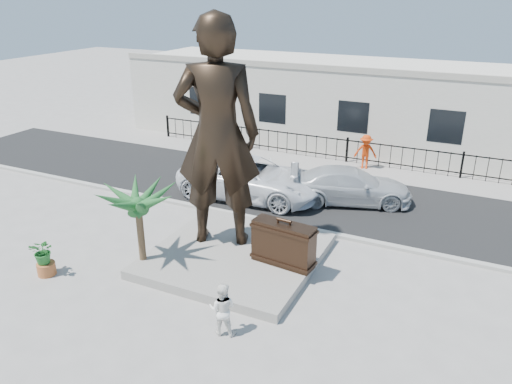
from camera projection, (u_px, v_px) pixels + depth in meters
ground at (227, 286)px, 14.97m from camera, size 100.00×100.00×0.00m
street at (315, 194)px, 21.65m from camera, size 40.00×7.00×0.01m
curb at (285, 225)px, 18.71m from camera, size 40.00×0.25×0.12m
far_sidewalk at (342, 166)px, 24.99m from camera, size 40.00×2.50×0.02m
plinth at (236, 255)px, 16.36m from camera, size 5.20×5.20×0.30m
fence at (347, 151)px, 25.44m from camera, size 22.00×0.10×1.20m
building at (369, 104)px, 28.35m from camera, size 28.00×7.00×4.40m
statue at (217, 134)px, 15.71m from camera, size 3.17×2.65×7.43m
suitcase at (283, 244)px, 15.33m from camera, size 2.01×0.83×1.38m
tourist at (222, 309)px, 12.64m from camera, size 0.83×0.71×1.46m
car_white at (251, 178)px, 21.04m from camera, size 6.25×3.18×1.69m
car_silver at (350, 186)px, 20.58m from camera, size 5.37×3.57×1.44m
worker at (366, 152)px, 24.40m from camera, size 1.21×0.85×1.70m
palm_tree at (144, 267)px, 15.96m from camera, size 1.80×1.80×3.20m
planter at (46, 269)px, 15.48m from camera, size 0.56×0.56×0.40m
shrub at (43, 251)px, 15.25m from camera, size 0.89×0.83×0.83m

